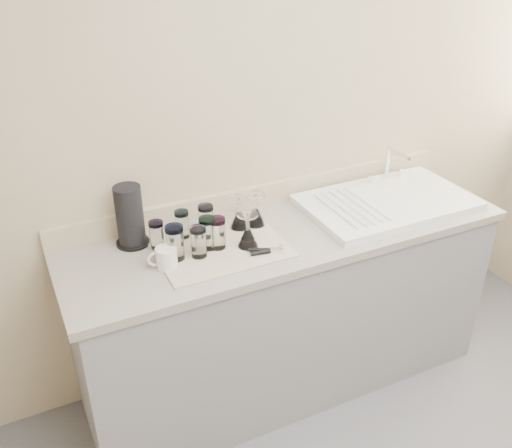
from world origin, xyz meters
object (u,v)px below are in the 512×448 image
tumbler_lavender (218,233)px  white_mug (166,258)px  tumbler_extra (207,233)px  can_opener (266,251)px  tumbler_blue (199,242)px  goblet_back_right (256,214)px  tumbler_teal (157,235)px  tumbler_purple (206,220)px  paper_towel_roll (130,217)px  goblet_back_left (239,218)px  sink_unit (387,202)px  tumbler_magenta (175,242)px  tumbler_cyan (182,224)px  goblet_front_left (248,235)px

tumbler_lavender → white_mug: 0.25m
tumbler_extra → can_opener: 0.26m
tumbler_blue → goblet_back_right: size_ratio=0.89×
tumbler_teal → tumbler_purple: 0.23m
paper_towel_roll → tumbler_lavender: bearing=-32.4°
tumbler_extra → goblet_back_left: bearing=27.8°
sink_unit → tumbler_magenta: size_ratio=5.42×
tumbler_cyan → tumbler_lavender: tumbler_lavender is taller
goblet_back_left → goblet_back_right: 0.08m
tumbler_purple → tumbler_blue: 0.19m
tumbler_cyan → paper_towel_roll: 0.23m
tumbler_magenta → tumbler_blue: (0.09, -0.02, -0.01)m
goblet_front_left → white_mug: bearing=179.0°
tumbler_purple → goblet_back_left: bearing=-5.5°
tumbler_lavender → sink_unit: bearing=1.1°
tumbler_blue → paper_towel_roll: paper_towel_roll is taller
tumbler_lavender → goblet_front_left: size_ratio=0.89×
tumbler_teal → tumbler_blue: tumbler_blue is taller
tumbler_blue → can_opener: (0.26, -0.10, -0.06)m
tumbler_cyan → tumbler_magenta: tumbler_magenta is taller
tumbler_blue → can_opener: 0.29m
tumbler_teal → tumbler_lavender: bearing=-25.3°
tumbler_blue → goblet_front_left: 0.22m
goblet_back_left → can_opener: (0.01, -0.25, -0.04)m
tumbler_purple → goblet_front_left: size_ratio=0.88×
can_opener → tumbler_extra: bearing=145.0°
tumbler_blue → white_mug: bearing=-176.0°
sink_unit → goblet_back_left: sink_unit is taller
can_opener → goblet_front_left: bearing=119.4°
tumbler_purple → can_opener: 0.32m
tumbler_teal → tumbler_purple: bearing=5.3°
goblet_front_left → white_mug: 0.36m
tumbler_teal → goblet_front_left: size_ratio=0.79×
sink_unit → paper_towel_roll: bearing=171.4°
sink_unit → tumbler_blue: (-1.00, -0.05, 0.06)m
sink_unit → tumbler_extra: sink_unit is taller
tumbler_purple → can_opener: size_ratio=0.95×
tumbler_blue → paper_towel_roll: 0.32m
goblet_front_left → tumbler_cyan: bearing=139.1°
can_opener → paper_towel_roll: (-0.48, 0.33, 0.12)m
tumbler_cyan → can_opener: 0.39m
goblet_front_left → can_opener: goblet_front_left is taller
goblet_back_right → goblet_front_left: size_ratio=0.98×
tumbler_purple → tumbler_lavender: 0.13m
tumbler_blue → goblet_back_left: size_ratio=0.92×
tumbler_blue → goblet_front_left: (0.22, -0.02, -0.02)m
tumbler_extra → tumbler_purple: bearing=71.3°
tumbler_teal → goblet_back_right: 0.46m
paper_towel_roll → sink_unit: bearing=-8.6°
tumbler_magenta → can_opener: 0.38m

